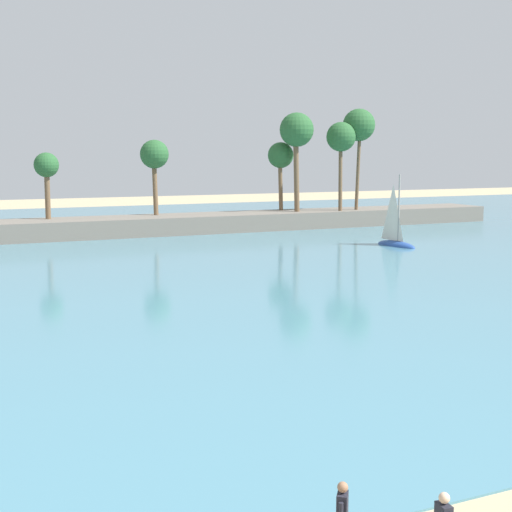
# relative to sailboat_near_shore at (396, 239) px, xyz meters

# --- Properties ---
(sea) EXTENTS (220.00, 96.94, 0.06)m
(sea) POSITION_rel_sailboat_near_shore_xyz_m (-28.76, 9.46, -0.62)
(sea) COLOR teal
(sea) RESTS_ON ground
(palm_headland) EXTENTS (103.83, 6.12, 12.75)m
(palm_headland) POSITION_rel_sailboat_near_shore_xyz_m (-26.00, 17.91, 1.74)
(palm_headland) COLOR slate
(palm_headland) RESTS_ON ground
(sailboat_near_shore) EXTENTS (1.76, 4.64, 6.57)m
(sailboat_near_shore) POSITION_rel_sailboat_near_shore_xyz_m (0.00, 0.00, 0.00)
(sailboat_near_shore) COLOR #234793
(sailboat_near_shore) RESTS_ON sea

